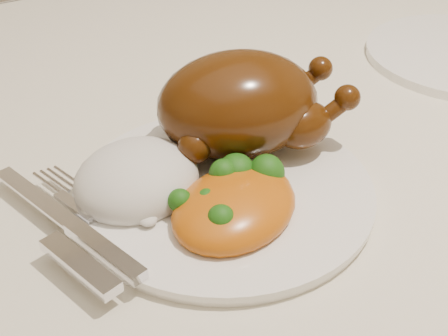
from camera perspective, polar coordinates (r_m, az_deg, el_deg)
dining_table at (r=0.69m, az=3.89°, el=-4.13°), size 1.60×0.90×0.76m
tablecloth at (r=0.65m, az=4.15°, el=0.89°), size 1.73×1.03×0.18m
dinner_plate at (r=0.54m, az=-0.00°, el=-2.20°), size 0.33×0.33×0.01m
roast_chicken at (r=0.57m, az=1.73°, el=5.89°), size 0.20×0.15×0.10m
rice_mound at (r=0.53m, az=-7.96°, el=-1.09°), size 0.13×0.13×0.06m
mac_and_cheese at (r=0.51m, az=1.26°, el=-3.04°), size 0.14×0.13×0.05m
cutlery at (r=0.49m, az=-13.18°, el=-6.17°), size 0.06×0.19×0.01m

